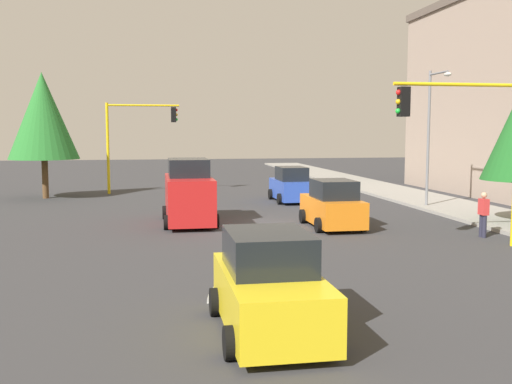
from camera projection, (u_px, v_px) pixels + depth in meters
ground_plane at (267, 225)px, 24.88m from camera, size 120.00×120.00×0.00m
sidewalk_kerb at (440, 204)px, 31.58m from camera, size 80.00×4.00×0.15m
lane_arrow_near at (233, 309)px, 13.08m from camera, size 2.40×1.10×1.10m
traffic_signal_near_left at (469, 130)px, 19.57m from camera, size 0.36×4.59×5.63m
traffic_signal_far_right at (136, 130)px, 37.20m from camera, size 0.36×4.59×5.73m
street_lamp_curbside at (432, 123)px, 29.56m from camera, size 2.15×0.28×7.00m
tree_opposite_side at (43, 116)px, 34.25m from camera, size 4.04×4.04×7.38m
delivery_van_red at (189, 194)px, 25.16m from camera, size 4.80×2.22×2.77m
car_yellow at (269, 287)px, 11.53m from camera, size 4.03×2.12×1.98m
car_blue at (291, 186)px, 33.02m from camera, size 3.99×2.01×1.98m
car_orange at (332, 206)px, 24.15m from camera, size 3.94×2.06×1.98m
pedestrian_crossing at (483, 213)px, 21.84m from camera, size 0.40×0.24×1.70m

